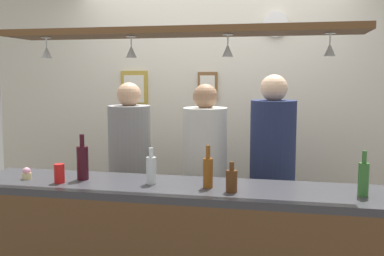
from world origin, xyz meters
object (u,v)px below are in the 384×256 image
at_px(person_left_grey_shirt, 130,164).
at_px(bottle_beer_brown_stubby, 232,180).
at_px(picture_frame_crest, 208,86).
at_px(bottle_wine_dark_red, 83,162).
at_px(bottle_beer_amber_tall, 208,171).
at_px(drink_can, 59,173).
at_px(wall_clock, 275,24).
at_px(person_middle_white_patterned_shirt, 205,168).
at_px(person_right_navy_shirt, 272,165).
at_px(bottle_beer_green_import, 363,178).
at_px(cupcake, 27,174).
at_px(bottle_soda_clear, 151,169).
at_px(picture_frame_caricature, 134,89).

height_order(person_left_grey_shirt, bottle_beer_brown_stubby, person_left_grey_shirt).
xyz_separation_m(bottle_beer_brown_stubby, picture_frame_crest, (-0.40, 1.49, 0.51)).
distance_m(bottle_beer_brown_stubby, bottle_wine_dark_red, 1.00).
distance_m(bottle_beer_brown_stubby, bottle_beer_amber_tall, 0.17).
bearing_deg(drink_can, wall_clock, 48.95).
bearing_deg(person_left_grey_shirt, bottle_beer_amber_tall, -43.88).
bearing_deg(person_middle_white_patterned_shirt, picture_frame_crest, 98.47).
relative_size(person_right_navy_shirt, bottle_wine_dark_red, 5.69).
distance_m(person_right_navy_shirt, bottle_beer_green_import, 0.92).
bearing_deg(cupcake, person_right_navy_shirt, 25.63).
distance_m(person_middle_white_patterned_shirt, cupcake, 1.31).
relative_size(bottle_beer_green_import, wall_clock, 1.18).
height_order(bottle_soda_clear, drink_can, bottle_soda_clear).
distance_m(person_left_grey_shirt, wall_clock, 1.74).
relative_size(bottle_soda_clear, drink_can, 1.89).
bearing_deg(picture_frame_crest, bottle_beer_brown_stubby, -74.84).
distance_m(picture_frame_caricature, wall_clock, 1.43).
distance_m(person_left_grey_shirt, bottle_beer_brown_stubby, 1.23).
bearing_deg(picture_frame_caricature, wall_clock, -0.27).
height_order(person_right_navy_shirt, bottle_beer_green_import, person_right_navy_shirt).
height_order(person_left_grey_shirt, bottle_wine_dark_red, person_left_grey_shirt).
height_order(person_left_grey_shirt, person_middle_white_patterned_shirt, person_left_grey_shirt).
xyz_separation_m(bottle_beer_brown_stubby, picture_frame_caricature, (-1.11, 1.49, 0.48)).
relative_size(person_right_navy_shirt, bottle_beer_green_import, 6.56).
xyz_separation_m(person_left_grey_shirt, person_right_navy_shirt, (1.13, 0.00, 0.04)).
bearing_deg(bottle_beer_brown_stubby, bottle_beer_amber_tall, 153.99).
xyz_separation_m(bottle_beer_brown_stubby, bottle_beer_green_import, (0.74, 0.07, 0.03)).
xyz_separation_m(person_right_navy_shirt, bottle_soda_clear, (-0.73, -0.72, 0.08)).
bearing_deg(person_left_grey_shirt, bottle_wine_dark_red, -96.29).
bearing_deg(cupcake, bottle_beer_amber_tall, 1.02).
height_order(person_left_grey_shirt, picture_frame_crest, picture_frame_crest).
xyz_separation_m(person_right_navy_shirt, cupcake, (-1.58, -0.76, 0.02)).
distance_m(bottle_beer_green_import, cupcake, 2.11).
distance_m(picture_frame_crest, wall_clock, 0.81).
relative_size(bottle_beer_amber_tall, bottle_beer_green_import, 1.00).
bearing_deg(bottle_beer_amber_tall, bottle_soda_clear, 176.81).
relative_size(bottle_soda_clear, wall_clock, 1.05).
distance_m(cupcake, picture_frame_caricature, 1.55).
bearing_deg(picture_frame_crest, person_middle_white_patterned_shirt, -81.53).
bearing_deg(picture_frame_crest, person_right_navy_shirt, -47.90).
xyz_separation_m(person_left_grey_shirt, picture_frame_crest, (0.51, 0.68, 0.61)).
distance_m(bottle_beer_brown_stubby, cupcake, 1.37).
relative_size(cupcake, picture_frame_caricature, 0.23).
distance_m(bottle_beer_brown_stubby, drink_can, 1.10).
relative_size(person_middle_white_patterned_shirt, bottle_beer_amber_tall, 6.29).
bearing_deg(cupcake, person_left_grey_shirt, 59.44).
xyz_separation_m(person_left_grey_shirt, bottle_soda_clear, (0.40, -0.72, 0.12)).
height_order(bottle_soda_clear, wall_clock, wall_clock).
bearing_deg(drink_can, bottle_wine_dark_red, 47.98).
relative_size(bottle_beer_amber_tall, wall_clock, 1.18).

